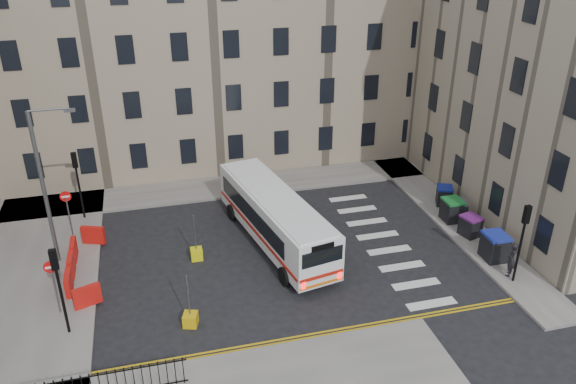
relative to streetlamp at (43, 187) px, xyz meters
name	(u,v)px	position (x,y,z in m)	size (l,w,h in m)	color
ground	(311,249)	(13.00, -2.00, -4.34)	(120.00, 120.00, 0.00)	black
pavement_north	(184,192)	(7.00, 6.60, -4.26)	(36.00, 3.20, 0.15)	slate
pavement_east	(428,196)	(22.00, 2.00, -4.26)	(2.40, 26.00, 0.15)	slate
pavement_west	(36,275)	(-1.00, -1.00, -4.26)	(6.00, 22.00, 0.15)	slate
terrace_north	(150,38)	(6.00, 13.50, 4.28)	(38.30, 10.80, 17.20)	gray
traffic_light_east	(523,232)	(21.60, -7.50, -1.47)	(0.28, 0.22, 4.10)	black
traffic_light_nw	(77,175)	(1.00, 4.50, -1.47)	(0.28, 0.22, 4.10)	black
traffic_light_sw	(58,279)	(1.00, -6.00, -1.47)	(0.28, 0.22, 4.10)	black
streetlamp	(43,187)	(0.00, 0.00, 0.00)	(0.50, 0.22, 8.14)	#595B5E
no_entry_north	(67,204)	(0.50, 2.50, -2.26)	(0.60, 0.08, 3.00)	#595B5E
no_entry_south	(53,276)	(0.50, -4.50, -2.26)	(0.60, 0.08, 3.00)	#595B5E
roadworks_barriers	(79,264)	(1.16, -1.50, -3.69)	(1.66, 6.26, 1.00)	red
bus	(275,216)	(11.25, -0.92, -2.68)	(4.38, 10.80, 2.86)	white
wheelie_bin_a	(495,246)	(21.76, -5.51, -3.47)	(1.16, 1.32, 1.42)	black
wheelie_bin_b	(470,226)	(21.84, -3.07, -3.60)	(1.15, 1.24, 1.16)	black
wheelie_bin_c	(452,210)	(21.72, -1.25, -3.52)	(1.06, 1.21, 1.32)	black
wheelie_bin_d	(458,210)	(22.11, -1.25, -3.57)	(1.27, 1.36, 1.22)	black
wheelie_bin_e	(444,196)	(22.29, 0.67, -3.60)	(1.27, 1.34, 1.17)	black
pedestrian	(512,259)	(21.67, -7.03, -3.28)	(0.66, 0.43, 1.81)	black
bollard_yellow	(197,254)	(6.93, -1.44, -4.04)	(0.60, 0.60, 0.60)	#D8D20C
bollard_chevron	(191,319)	(6.09, -6.69, -4.04)	(0.60, 0.60, 0.60)	gold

